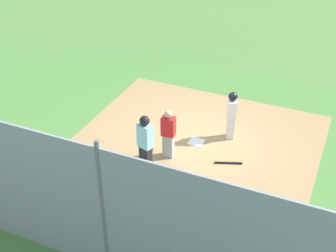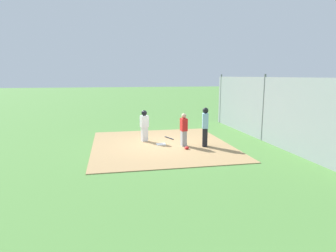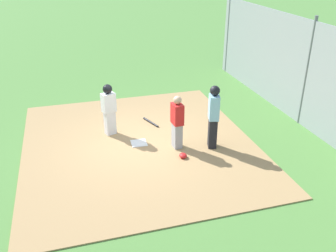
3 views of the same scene
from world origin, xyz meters
name	(u,v)px [view 3 (image 3 of 3)]	position (x,y,z in m)	size (l,w,h in m)	color
ground_plane	(139,144)	(0.00, 0.00, 0.00)	(140.00, 140.00, 0.00)	#51843D
dirt_infield	(139,144)	(0.00, 0.00, 0.01)	(7.20, 6.40, 0.03)	#A88456
home_plate	(139,143)	(0.00, 0.00, 0.04)	(0.44, 0.44, 0.02)	white
catcher	(177,122)	(-0.49, -0.99, 0.82)	(0.40, 0.29, 1.53)	#9E9EA3
umpire	(213,115)	(-0.75, -1.94, 0.99)	(0.43, 0.35, 1.81)	black
runner	(109,107)	(0.84, 0.68, 0.91)	(0.37, 0.44, 1.56)	silver
baseball_bat	(151,122)	(1.22, -0.65, 0.06)	(0.06, 0.06, 0.79)	black
catcher_mask	(183,156)	(-1.10, -0.97, 0.09)	(0.24, 0.20, 0.12)	red
backstop_fence	(307,75)	(0.00, -5.25, 1.60)	(12.00, 0.10, 3.35)	#93999E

